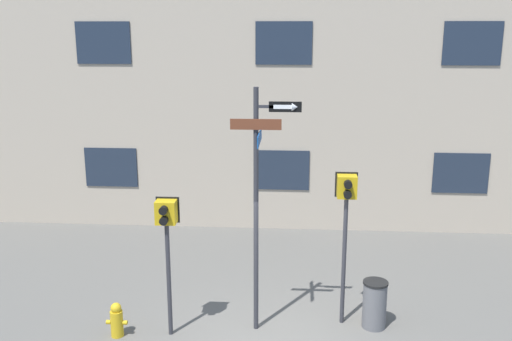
% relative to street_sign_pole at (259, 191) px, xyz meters
% --- Properties ---
extents(street_sign_pole, '(1.22, 0.95, 4.53)m').
position_rel_street_sign_pole_xyz_m(street_sign_pole, '(0.00, 0.00, 0.00)').
color(street_sign_pole, '#2D2D33').
rests_on(street_sign_pole, ground_plane).
extents(pedestrian_signal_left, '(0.42, 0.40, 2.60)m').
position_rel_street_sign_pole_xyz_m(pedestrian_signal_left, '(-1.62, -0.32, -0.61)').
color(pedestrian_signal_left, '#2D2D33').
rests_on(pedestrian_signal_left, ground_plane).
extents(pedestrian_signal_right, '(0.41, 0.40, 2.94)m').
position_rel_street_sign_pole_xyz_m(pedestrian_signal_right, '(1.57, 0.34, -0.35)').
color(pedestrian_signal_right, '#2D2D33').
rests_on(pedestrian_signal_right, ground_plane).
extents(fire_hydrant, '(0.39, 0.23, 0.66)m').
position_rel_street_sign_pole_xyz_m(fire_hydrant, '(-2.58, -0.46, -2.38)').
color(fire_hydrant, gold).
rests_on(fire_hydrant, ground_plane).
extents(trash_bin, '(0.47, 0.47, 0.92)m').
position_rel_street_sign_pole_xyz_m(trash_bin, '(2.16, 0.21, -2.23)').
color(trash_bin, '#59595B').
rests_on(trash_bin, ground_plane).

